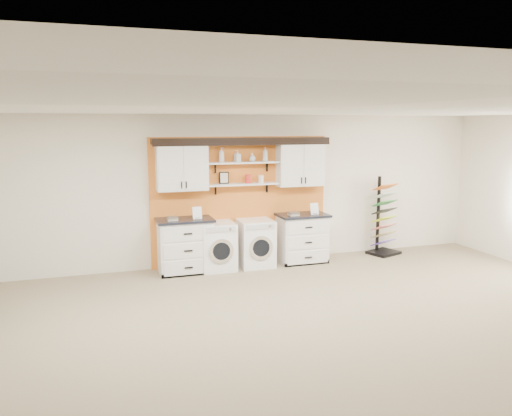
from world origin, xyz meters
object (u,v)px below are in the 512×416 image
object	(u,v)px
base_cabinet_left	(185,246)
washer	(217,246)
base_cabinet_right	(302,238)
sample_rack	(383,229)
dryer	(255,243)

from	to	relation	value
base_cabinet_left	washer	size ratio (longest dim) A/B	1.14
washer	base_cabinet_left	bearing A→B (deg)	179.67
base_cabinet_right	washer	bearing A→B (deg)	-179.88
base_cabinet_right	sample_rack	distance (m)	1.81
base_cabinet_left	sample_rack	bearing A→B (deg)	0.46
base_cabinet_left	dryer	bearing A→B (deg)	-0.15
base_cabinet_left	sample_rack	world-z (taller)	sample_rack
sample_rack	base_cabinet_right	bearing A→B (deg)	161.32
base_cabinet_left	washer	world-z (taller)	base_cabinet_left
base_cabinet_left	base_cabinet_right	world-z (taller)	base_cabinet_left
washer	sample_rack	xyz separation A→B (m)	(3.49, 0.04, 0.08)
base_cabinet_left	base_cabinet_right	distance (m)	2.26
base_cabinet_left	base_cabinet_right	bearing A→B (deg)	0.00
base_cabinet_left	sample_rack	size ratio (longest dim) A/B	0.63
washer	dryer	distance (m)	0.74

